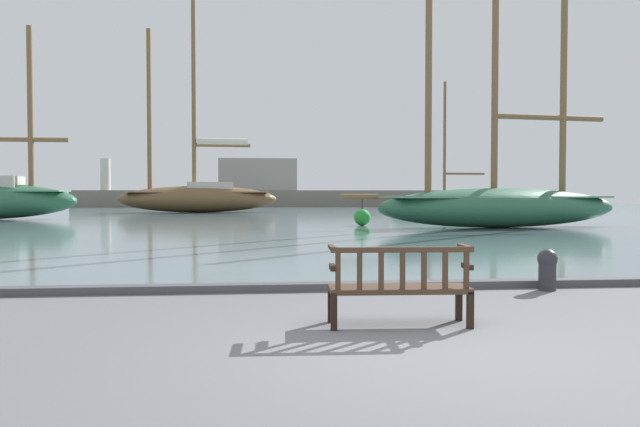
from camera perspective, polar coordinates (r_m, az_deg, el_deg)
The scene contains 10 objects.
ground_plane at distance 6.21m, azimuth 10.05°, elevation -12.32°, with size 160.00×160.00×0.00m, color slate.
harbor_water at distance 49.83m, azimuth -4.06°, elevation 0.16°, with size 100.00×80.00×0.08m, color slate.
quay_edge_kerb at distance 9.88m, azimuth 3.83°, elevation -6.62°, with size 40.00×0.30×0.12m, color #4C4C50.
park_bench at distance 7.20m, azimuth 7.27°, elevation -6.51°, with size 1.62×0.59×0.92m.
sailboat_nearest_port at distance 27.15m, azimuth 16.09°, elevation 1.27°, with size 12.34×4.10×14.80m.
sailboat_outer_starboard at distance 47.11m, azimuth 11.54°, elevation 1.03°, with size 10.48×3.04×9.64m.
sailboat_centre_channel at distance 47.40m, azimuth -11.04°, elevation 1.73°, with size 11.92×4.20×16.23m.
mooring_bollard at distance 10.37m, azimuth 20.07°, elevation -4.67°, with size 0.31×0.31×0.65m.
channel_buoy at distance 27.62m, azimuth 3.87°, elevation -0.35°, with size 0.73×0.73×1.43m.
far_breakwater at distance 65.80m, azimuth -5.01°, elevation 1.88°, with size 40.36×2.40×5.15m.
Camera 1 is at (-1.67, -5.78, 1.52)m, focal length 35.00 mm.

